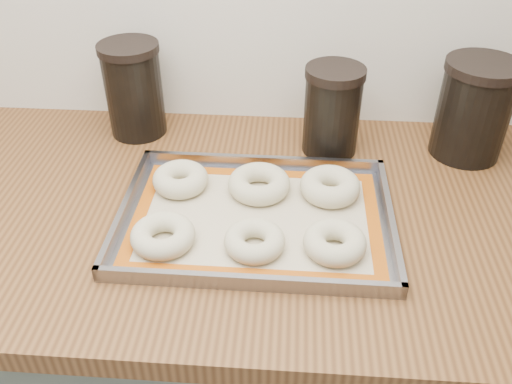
# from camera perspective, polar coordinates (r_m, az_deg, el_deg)

# --- Properties ---
(cabinet) EXTENTS (3.00, 0.65, 0.86)m
(cabinet) POSITION_cam_1_polar(r_m,az_deg,el_deg) (1.31, 7.63, -18.13)
(cabinet) COLOR slate
(cabinet) RESTS_ON floor
(countertop) EXTENTS (3.06, 0.68, 0.04)m
(countertop) POSITION_cam_1_polar(r_m,az_deg,el_deg) (0.98, 9.72, -2.67)
(countertop) COLOR brown
(countertop) RESTS_ON cabinet
(baking_tray) EXTENTS (0.46, 0.33, 0.03)m
(baking_tray) POSITION_cam_1_polar(r_m,az_deg,el_deg) (0.92, -0.00, -2.64)
(baking_tray) COLOR gray
(baking_tray) RESTS_ON countertop
(baking_mat) EXTENTS (0.42, 0.29, 0.00)m
(baking_mat) POSITION_cam_1_polar(r_m,az_deg,el_deg) (0.93, 0.00, -2.74)
(baking_mat) COLOR #C6B793
(baking_mat) RESTS_ON baking_tray
(bagel_front_left) EXTENTS (0.11, 0.11, 0.03)m
(bagel_front_left) POSITION_cam_1_polar(r_m,az_deg,el_deg) (0.88, -9.77, -4.54)
(bagel_front_left) COLOR beige
(bagel_front_left) RESTS_ON baking_mat
(bagel_front_mid) EXTENTS (0.11, 0.11, 0.03)m
(bagel_front_mid) POSITION_cam_1_polar(r_m,az_deg,el_deg) (0.86, -0.16, -5.17)
(bagel_front_mid) COLOR beige
(bagel_front_mid) RESTS_ON baking_mat
(bagel_front_right) EXTENTS (0.13, 0.13, 0.04)m
(bagel_front_right) POSITION_cam_1_polar(r_m,az_deg,el_deg) (0.86, 8.29, -5.27)
(bagel_front_right) COLOR beige
(bagel_front_right) RESTS_ON baking_mat
(bagel_back_left) EXTENTS (0.11, 0.11, 0.04)m
(bagel_back_left) POSITION_cam_1_polar(r_m,az_deg,el_deg) (0.99, -7.95, 1.35)
(bagel_back_left) COLOR beige
(bagel_back_left) RESTS_ON baking_mat
(bagel_back_mid) EXTENTS (0.12, 0.12, 0.04)m
(bagel_back_mid) POSITION_cam_1_polar(r_m,az_deg,el_deg) (0.97, 0.33, 0.88)
(bagel_back_mid) COLOR beige
(bagel_back_mid) RESTS_ON baking_mat
(bagel_back_right) EXTENTS (0.11, 0.11, 0.04)m
(bagel_back_right) POSITION_cam_1_polar(r_m,az_deg,el_deg) (0.97, 7.80, 0.60)
(bagel_back_right) COLOR beige
(bagel_back_right) RESTS_ON baking_mat
(canister_left) EXTENTS (0.12, 0.12, 0.19)m
(canister_left) POSITION_cam_1_polar(r_m,az_deg,el_deg) (1.16, -12.74, 10.50)
(canister_left) COLOR black
(canister_left) RESTS_ON countertop
(canister_mid) EXTENTS (0.11, 0.11, 0.18)m
(canister_mid) POSITION_cam_1_polar(r_m,az_deg,el_deg) (1.08, 8.02, 8.52)
(canister_mid) COLOR black
(canister_mid) RESTS_ON countertop
(canister_right) EXTENTS (0.14, 0.14, 0.19)m
(canister_right) POSITION_cam_1_polar(r_m,az_deg,el_deg) (1.14, 21.95, 8.08)
(canister_right) COLOR black
(canister_right) RESTS_ON countertop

